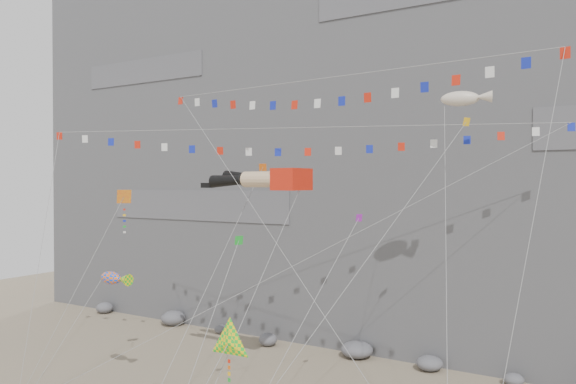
# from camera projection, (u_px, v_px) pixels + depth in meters

# --- Properties ---
(cliff) EXTENTS (80.00, 28.00, 50.00)m
(cliff) POSITION_uv_depth(u_px,v_px,m) (417.00, 79.00, 57.99)
(cliff) COLOR slate
(cliff) RESTS_ON ground
(talus_boulders) EXTENTS (60.00, 3.00, 1.20)m
(talus_boulders) POSITION_uv_depth(u_px,v_px,m) (357.00, 350.00, 45.58)
(talus_boulders) COLOR slate
(talus_boulders) RESTS_ON ground
(legs_kite) EXTENTS (8.33, 14.65, 19.56)m
(legs_kite) POSITION_uv_depth(u_px,v_px,m) (264.00, 180.00, 36.87)
(legs_kite) COLOR red
(legs_kite) RESTS_ON ground
(flag_banner_upper) EXTENTS (33.56, 18.67, 25.33)m
(flag_banner_upper) POSITION_uv_depth(u_px,v_px,m) (293.00, 128.00, 38.74)
(flag_banner_upper) COLOR red
(flag_banner_upper) RESTS_ON ground
(flag_banner_lower) EXTENTS (25.52, 8.77, 24.09)m
(flag_banner_lower) POSITION_uv_depth(u_px,v_px,m) (330.00, 78.00, 33.40)
(flag_banner_lower) COLOR red
(flag_banner_lower) RESTS_ON ground
(harlequin_kite) EXTENTS (4.00, 7.43, 14.99)m
(harlequin_kite) POSITION_uv_depth(u_px,v_px,m) (124.00, 197.00, 37.80)
(harlequin_kite) COLOR red
(harlequin_kite) RESTS_ON ground
(fish_windsock) EXTENTS (3.62, 6.34, 9.74)m
(fish_windsock) POSITION_uv_depth(u_px,v_px,m) (111.00, 278.00, 38.15)
(fish_windsock) COLOR orange
(fish_windsock) RESTS_ON ground
(delta_kite) EXTENTS (3.18, 4.32, 8.49)m
(delta_kite) POSITION_uv_depth(u_px,v_px,m) (229.00, 343.00, 26.51)
(delta_kite) COLOR yellow
(delta_kite) RESTS_ON ground
(blimp_windsock) EXTENTS (4.74, 13.54, 23.25)m
(blimp_windsock) POSITION_uv_depth(u_px,v_px,m) (460.00, 100.00, 34.59)
(blimp_windsock) COLOR beige
(blimp_windsock) RESTS_ON ground
(small_kite_a) EXTENTS (3.00, 16.65, 22.27)m
(small_kite_a) POSITION_uv_depth(u_px,v_px,m) (261.00, 171.00, 40.94)
(small_kite_a) COLOR #DE5A12
(small_kite_a) RESTS_ON ground
(small_kite_b) EXTENTS (2.81, 12.00, 16.84)m
(small_kite_b) POSITION_uv_depth(u_px,v_px,m) (356.00, 224.00, 32.58)
(small_kite_b) COLOR purple
(small_kite_b) RESTS_ON ground
(small_kite_c) EXTENTS (1.66, 8.95, 13.76)m
(small_kite_c) POSITION_uv_depth(u_px,v_px,m) (238.00, 244.00, 31.84)
(small_kite_c) COLOR green
(small_kite_c) RESTS_ON ground
(small_kite_d) EXTENTS (8.74, 16.08, 24.93)m
(small_kite_d) POSITION_uv_depth(u_px,v_px,m) (461.00, 129.00, 32.90)
(small_kite_d) COLOR yellow
(small_kite_d) RESTS_ON ground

